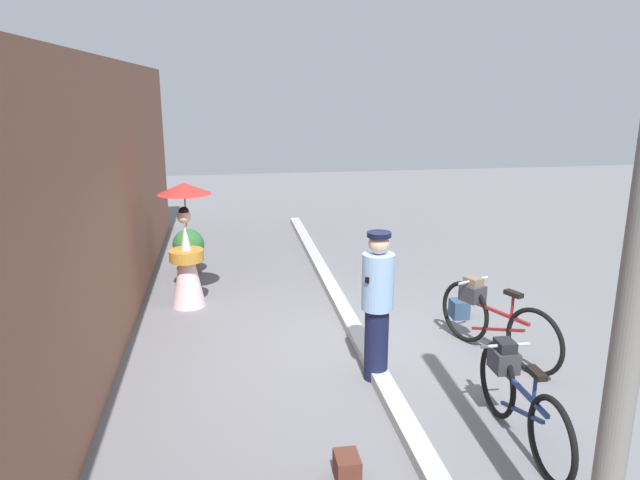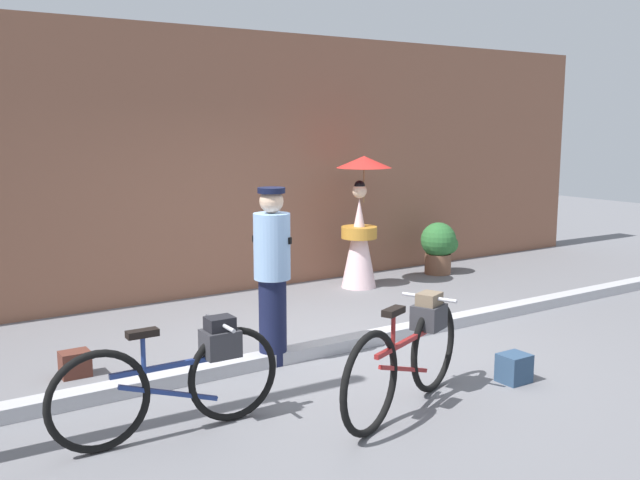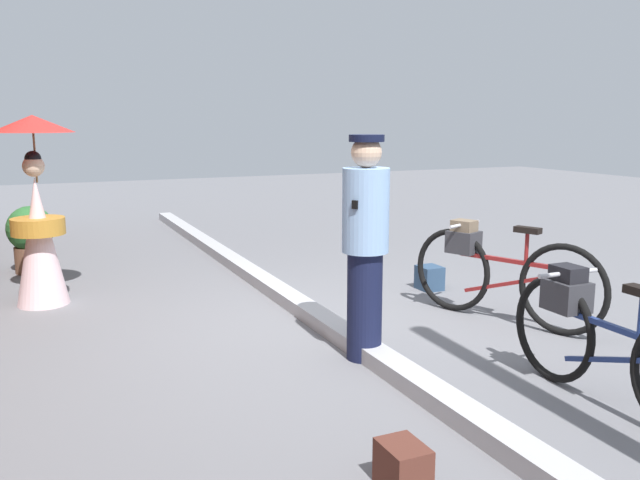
{
  "view_description": "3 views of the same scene",
  "coord_description": "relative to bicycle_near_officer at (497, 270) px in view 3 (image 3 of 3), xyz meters",
  "views": [
    {
      "loc": [
        -6.31,
        1.57,
        3.12
      ],
      "look_at": [
        0.61,
        0.44,
        1.27
      ],
      "focal_mm": 33.01,
      "sensor_mm": 36.0,
      "label": 1
    },
    {
      "loc": [
        -3.78,
        -5.58,
        2.22
      ],
      "look_at": [
        0.17,
        0.42,
        1.05
      ],
      "focal_mm": 40.0,
      "sensor_mm": 36.0,
      "label": 2
    },
    {
      "loc": [
        -4.76,
        2.25,
        1.76
      ],
      "look_at": [
        -0.04,
        0.12,
        0.81
      ],
      "focal_mm": 36.98,
      "sensor_mm": 36.0,
      "label": 3
    }
  ],
  "objects": [
    {
      "name": "bicycle_near_officer",
      "position": [
        0.0,
        0.0,
        0.0
      ],
      "size": [
        1.71,
        0.76,
        0.87
      ],
      "color": "black",
      "rests_on": "ground_plane"
    },
    {
      "name": "person_officer",
      "position": [
        -0.37,
        1.51,
        0.43
      ],
      "size": [
        0.34,
        0.34,
        1.66
      ],
      "color": "#141938",
      "rests_on": "ground_plane"
    },
    {
      "name": "ground_plane",
      "position": [
        0.25,
        1.49,
        -0.46
      ],
      "size": [
        30.0,
        30.0,
        0.0
      ],
      "primitive_type": "plane",
      "color": "slate"
    },
    {
      "name": "person_with_parasol",
      "position": [
        2.22,
        3.64,
        0.43
      ],
      "size": [
        0.75,
        0.75,
        1.8
      ],
      "color": "silver",
      "rests_on": "ground_plane"
    },
    {
      "name": "backpack_on_pavement",
      "position": [
        -2.01,
        2.17,
        -0.34
      ],
      "size": [
        0.25,
        0.2,
        0.23
      ],
      "color": "#592D23",
      "rests_on": "ground_plane"
    },
    {
      "name": "sidewalk_curb",
      "position": [
        0.25,
        1.49,
        -0.4
      ],
      "size": [
        14.0,
        0.2,
        0.12
      ],
      "primitive_type": "cube",
      "color": "#B2B2B7",
      "rests_on": "ground_plane"
    },
    {
      "name": "bicycle_far_side",
      "position": [
        -1.68,
        0.55,
        -0.02
      ],
      "size": [
        1.73,
        0.48,
        0.82
      ],
      "color": "black",
      "rests_on": "ground_plane"
    },
    {
      "name": "backpack_spare",
      "position": [
        1.14,
        -0.08,
        -0.33
      ],
      "size": [
        0.25,
        0.22,
        0.25
      ],
      "color": "navy",
      "rests_on": "ground_plane"
    },
    {
      "name": "potted_plant_by_door",
      "position": [
        3.75,
        3.7,
        -0.03
      ],
      "size": [
        0.54,
        0.53,
        0.78
      ],
      "color": "brown",
      "rests_on": "ground_plane"
    }
  ]
}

